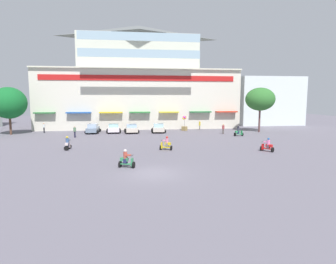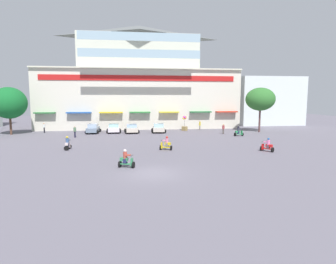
# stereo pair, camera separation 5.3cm
# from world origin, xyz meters

# --- Properties ---
(ground_plane) EXTENTS (128.00, 128.00, 0.00)m
(ground_plane) POSITION_xyz_m (0.00, 13.00, 0.00)
(ground_plane) COLOR slate
(colonial_building) EXTENTS (37.40, 15.71, 19.73)m
(colonial_building) POSITION_xyz_m (0.00, 35.69, 8.46)
(colonial_building) COLOR beige
(colonial_building) RESTS_ON ground
(flank_building_right) EXTENTS (13.64, 11.53, 10.15)m
(flank_building_right) POSITION_xyz_m (27.71, 39.26, 5.07)
(flank_building_right) COLOR silver
(flank_building_right) RESTS_ON ground
(plaza_tree_0) EXTENTS (5.19, 5.54, 7.39)m
(plaza_tree_0) POSITION_xyz_m (-20.34, 25.78, 4.94)
(plaza_tree_0) COLOR brown
(plaza_tree_0) RESTS_ON ground
(plaza_tree_1) EXTENTS (4.94, 4.33, 7.43)m
(plaza_tree_1) POSITION_xyz_m (19.74, 23.94, 5.51)
(plaza_tree_1) COLOR brown
(plaza_tree_1) RESTS_ON ground
(parked_car_0) EXTENTS (2.33, 4.32, 1.52)m
(parked_car_0) POSITION_xyz_m (-7.85, 26.26, 0.76)
(parked_car_0) COLOR slate
(parked_car_0) RESTS_ON ground
(parked_car_1) EXTENTS (2.56, 4.07, 1.46)m
(parked_car_1) POSITION_xyz_m (-4.54, 26.33, 0.74)
(parked_car_1) COLOR silver
(parked_car_1) RESTS_ON ground
(parked_car_2) EXTENTS (2.57, 4.00, 1.42)m
(parked_car_2) POSITION_xyz_m (-1.58, 25.69, 0.73)
(parked_car_2) COLOR beige
(parked_car_2) RESTS_ON ground
(parked_car_3) EXTENTS (2.59, 4.04, 1.47)m
(parked_car_3) POSITION_xyz_m (2.87, 25.73, 0.74)
(parked_car_3) COLOR beige
(parked_car_3) RESTS_ON ground
(scooter_rider_0) EXTENTS (1.25, 1.40, 1.48)m
(scooter_rider_0) POSITION_xyz_m (12.74, 7.23, 0.60)
(scooter_rider_0) COLOR black
(scooter_rider_0) RESTS_ON ground
(scooter_rider_2) EXTENTS (0.58, 1.34, 1.52)m
(scooter_rider_2) POSITION_xyz_m (-8.60, 11.09, 0.62)
(scooter_rider_2) COLOR black
(scooter_rider_2) RESTS_ON ground
(scooter_rider_3) EXTENTS (1.43, 0.97, 1.54)m
(scooter_rider_3) POSITION_xyz_m (2.15, 9.45, 0.64)
(scooter_rider_3) COLOR black
(scooter_rider_3) RESTS_ON ground
(scooter_rider_4) EXTENTS (1.45, 0.73, 1.48)m
(scooter_rider_4) POSITION_xyz_m (14.39, 19.53, 0.61)
(scooter_rider_4) COLOR black
(scooter_rider_4) RESTS_ON ground
(scooter_rider_5) EXTENTS (1.40, 0.91, 1.52)m
(scooter_rider_5) POSITION_xyz_m (-2.03, 2.06, 0.62)
(scooter_rider_5) COLOR black
(scooter_rider_5) RESTS_ON ground
(pedestrian_0) EXTENTS (0.39, 0.39, 1.66)m
(pedestrian_0) POSITION_xyz_m (-15.87, 27.47, 0.96)
(pedestrian_0) COLOR black
(pedestrian_0) RESTS_ON ground
(pedestrian_1) EXTENTS (0.45, 0.45, 1.65)m
(pedestrian_1) POSITION_xyz_m (-9.75, 21.09, 0.93)
(pedestrian_1) COLOR #1D1C30
(pedestrian_1) RESTS_ON ground
(pedestrian_2) EXTENTS (0.42, 0.42, 1.66)m
(pedestrian_2) POSITION_xyz_m (10.62, 28.52, 0.96)
(pedestrian_2) COLOR #716253
(pedestrian_2) RESTS_ON ground
(pedestrian_3) EXTENTS (0.48, 0.48, 1.61)m
(pedestrian_3) POSITION_xyz_m (12.90, 22.22, 0.91)
(pedestrian_3) COLOR #514944
(pedestrian_3) RESTS_ON ground
(balloon_vendor_cart) EXTENTS (1.03, 1.08, 2.56)m
(balloon_vendor_cart) POSITION_xyz_m (7.67, 27.71, 1.17)
(balloon_vendor_cart) COLOR olive
(balloon_vendor_cart) RESTS_ON ground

